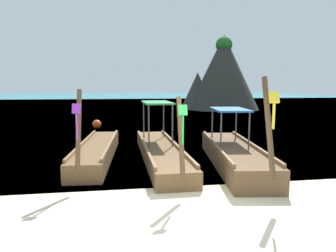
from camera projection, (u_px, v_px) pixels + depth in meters
ground at (194, 211)px, 6.32m from camera, size 120.00×120.00×0.00m
sea_water at (128, 98)px, 66.66m from camera, size 120.00×120.00×0.00m
longtail_boat_violet_ribbon at (97, 151)px, 10.85m from camera, size 1.43×6.51×2.53m
longtail_boat_green_ribbon at (160, 151)px, 10.79m from camera, size 1.26×7.42×2.35m
longtail_boat_yellow_ribbon at (233, 154)px, 9.98m from camera, size 2.10×6.67×2.82m
karst_rock at (221, 74)px, 34.31m from camera, size 8.73×8.05×8.36m
mooring_buoy_near at (97, 124)px, 18.74m from camera, size 0.54×0.54×0.54m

